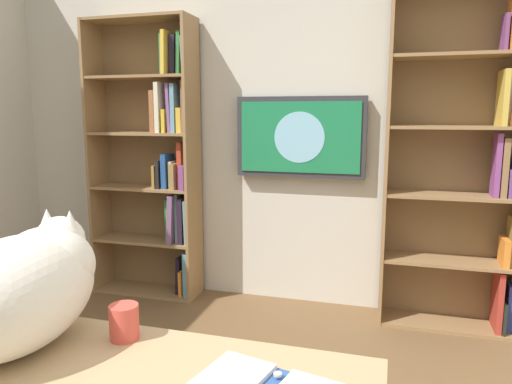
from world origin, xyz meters
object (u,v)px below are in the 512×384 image
at_px(cat, 27,284).
at_px(coffee_mug, 124,322).
at_px(wall_mounted_tv, 300,137).
at_px(bookshelf_left, 482,165).
at_px(bookshelf_right, 157,160).

height_order(cat, coffee_mug, cat).
distance_m(wall_mounted_tv, cat, 2.30).
distance_m(bookshelf_left, bookshelf_right, 2.20).
bearing_deg(bookshelf_left, wall_mounted_tv, -4.16).
xyz_separation_m(bookshelf_left, coffee_mug, (1.21, 2.09, -0.25)).
relative_size(bookshelf_left, wall_mounted_tv, 2.38).
xyz_separation_m(bookshelf_left, wall_mounted_tv, (1.15, -0.08, 0.15)).
bearing_deg(bookshelf_right, wall_mounted_tv, -175.50).
xyz_separation_m(wall_mounted_tv, cat, (0.29, 2.27, -0.29)).
bearing_deg(bookshelf_right, cat, 109.36).
bearing_deg(coffee_mug, wall_mounted_tv, -91.62).
bearing_deg(wall_mounted_tv, cat, 82.74).
bearing_deg(bookshelf_left, cat, 56.61).
bearing_deg(wall_mounted_tv, bookshelf_right, 4.50).
height_order(bookshelf_left, wall_mounted_tv, bookshelf_left).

